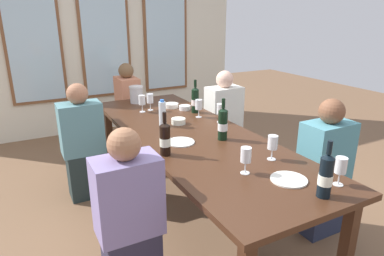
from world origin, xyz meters
The scene contains 26 objects.
ground_plane centered at (0.00, 0.00, 0.00)m, with size 12.00×12.00×0.00m, color brown.
back_wall_with_windows centered at (0.00, 2.70, 1.45)m, with size 4.15×0.10×2.90m.
dining_table centered at (0.00, 0.00, 0.68)m, with size 0.95×2.79×0.74m.
white_plate_0 centered at (-0.18, -0.15, 0.74)m, with size 0.22×0.22×0.01m, color white.
white_plate_1 centered at (0.13, -1.02, 0.74)m, with size 0.22×0.22×0.01m, color white.
metal_pitcher centered at (-0.07, 1.19, 0.84)m, with size 0.16×0.16×0.19m.
wine_bottle_0 centered at (-0.38, -0.32, 0.86)m, with size 0.08×0.08×0.32m.
wine_bottle_1 centered at (0.15, -0.24, 0.87)m, with size 0.08×0.08×0.34m.
wine_bottle_2 centered at (0.16, -1.26, 0.87)m, with size 0.08×0.08×0.33m.
wine_bottle_3 centered at (0.33, 0.54, 0.87)m, with size 0.08×0.08×0.33m.
tasting_bowl_0 centered at (0.20, 0.83, 0.76)m, with size 0.15×0.15×0.04m, color white.
tasting_bowl_1 centered at (0.28, 0.68, 0.76)m, with size 0.12×0.12×0.05m, color white.
tasting_bowl_2 centered at (0.02, 0.28, 0.77)m, with size 0.13×0.13×0.05m, color white.
water_bottle centered at (-0.13, 0.30, 0.85)m, with size 0.06×0.06×0.24m.
wine_glass_0 centered at (-0.05, -0.82, 0.86)m, with size 0.07×0.07×0.17m.
wine_glass_1 centered at (-0.14, 0.81, 0.86)m, with size 0.07×0.07×0.17m.
wine_glass_2 centered at (0.24, -0.73, 0.86)m, with size 0.07×0.07×0.17m.
wine_glass_3 centered at (0.34, -1.20, 0.86)m, with size 0.07×0.07×0.17m.
wine_glass_4 centered at (0.28, 0.38, 0.86)m, with size 0.07×0.07×0.17m.
wine_glass_5 centered at (0.38, 0.15, 0.86)m, with size 0.07×0.07×0.17m.
wine_glass_6 centered at (-0.04, 0.83, 0.86)m, with size 0.07×0.07×0.17m.
seated_person_0 centered at (-0.77, -0.67, 0.53)m, with size 0.38×0.24×1.11m.
seated_person_1 centered at (0.77, -0.74, 0.53)m, with size 0.38×0.24×1.11m.
seated_person_2 centered at (-0.77, 0.72, 0.53)m, with size 0.38×0.24×1.11m.
seated_person_3 centered at (0.77, 0.69, 0.53)m, with size 0.38×0.24×1.11m.
seated_person_4 centered at (0.00, 1.75, 0.53)m, with size 0.24×0.38×1.11m.
Camera 1 is at (-1.25, -2.38, 1.70)m, focal length 31.81 mm.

